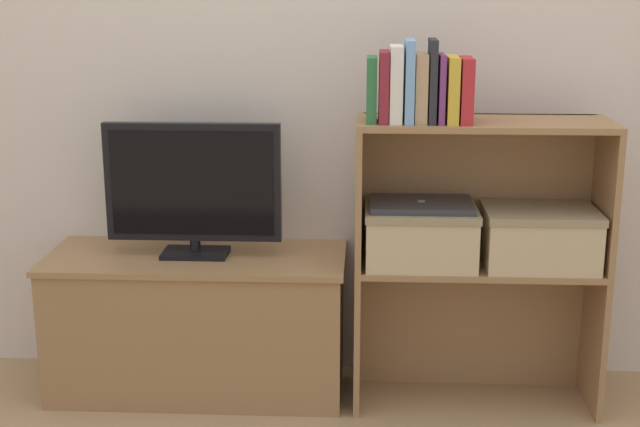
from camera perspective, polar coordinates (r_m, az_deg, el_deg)
ground_plane at (r=3.00m, az=-0.15°, el=-12.90°), size 16.00×16.00×0.00m
wall_back at (r=3.10m, az=0.28°, el=11.20°), size 10.00×0.05×2.40m
tv_stand at (r=3.13m, az=-7.80°, el=-6.91°), size 1.01×0.42×0.49m
tv at (r=2.98m, az=-8.13°, el=1.74°), size 0.59×0.14×0.45m
bookshelf_lower_tier at (r=3.08m, az=9.78°, el=-6.09°), size 0.81×0.30×0.49m
bookshelf_upper_tier at (r=2.95m, az=10.19°, el=2.68°), size 0.81×0.30×0.47m
book_forest at (r=2.78m, az=3.32°, el=7.93°), size 0.03×0.13×0.20m
book_maroon at (r=2.78m, az=4.11°, el=8.10°), size 0.03×0.15×0.22m
book_ivory at (r=2.78m, az=4.88°, el=8.26°), size 0.04×0.14×0.23m
book_skyblue at (r=2.78m, az=5.73°, el=8.42°), size 0.03×0.16×0.25m
book_tan at (r=2.78m, az=6.46°, el=7.99°), size 0.04×0.13×0.21m
book_charcoal at (r=2.78m, az=7.19°, el=8.41°), size 0.02×0.14×0.25m
book_plum at (r=2.79m, az=7.74°, el=7.94°), size 0.02×0.15×0.21m
book_mustard at (r=2.79m, az=8.44°, el=7.85°), size 0.03×0.16×0.20m
book_crimson at (r=2.79m, az=9.30°, el=7.80°), size 0.04×0.15×0.20m
storage_basket_left at (r=2.90m, az=6.45°, el=-1.23°), size 0.36×0.27×0.19m
storage_basket_right at (r=2.95m, az=13.88°, el=-1.31°), size 0.36×0.27×0.19m
laptop at (r=2.88m, az=6.50°, el=0.57°), size 0.33×0.22×0.02m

